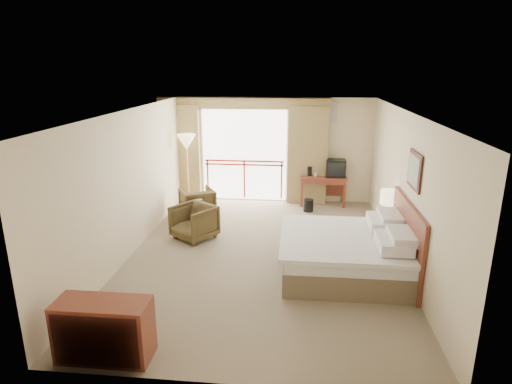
# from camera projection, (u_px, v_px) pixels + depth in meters

# --- Properties ---
(floor) EXTENTS (7.00, 7.00, 0.00)m
(floor) POSITION_uv_depth(u_px,v_px,m) (263.00, 254.00, 8.16)
(floor) COLOR #807157
(floor) RESTS_ON ground
(ceiling) EXTENTS (7.00, 7.00, 0.00)m
(ceiling) POSITION_uv_depth(u_px,v_px,m) (264.00, 111.00, 7.40)
(ceiling) COLOR white
(ceiling) RESTS_ON wall_back
(wall_back) EXTENTS (5.00, 0.00, 5.00)m
(wall_back) POSITION_uv_depth(u_px,v_px,m) (275.00, 150.00, 11.12)
(wall_back) COLOR beige
(wall_back) RESTS_ON ground
(wall_front) EXTENTS (5.00, 0.00, 5.00)m
(wall_front) POSITION_uv_depth(u_px,v_px,m) (235.00, 277.00, 4.44)
(wall_front) COLOR beige
(wall_front) RESTS_ON ground
(wall_left) EXTENTS (0.00, 7.00, 7.00)m
(wall_left) POSITION_uv_depth(u_px,v_px,m) (131.00, 183.00, 8.02)
(wall_left) COLOR beige
(wall_left) RESTS_ON ground
(wall_right) EXTENTS (0.00, 7.00, 7.00)m
(wall_right) POSITION_uv_depth(u_px,v_px,m) (405.00, 190.00, 7.54)
(wall_right) COLOR beige
(wall_right) RESTS_ON ground
(balcony_door) EXTENTS (2.40, 0.00, 2.40)m
(balcony_door) POSITION_uv_depth(u_px,v_px,m) (244.00, 155.00, 11.22)
(balcony_door) COLOR white
(balcony_door) RESTS_ON wall_back
(balcony_railing) EXTENTS (2.09, 0.03, 1.02)m
(balcony_railing) POSITION_uv_depth(u_px,v_px,m) (244.00, 170.00, 11.31)
(balcony_railing) COLOR #B3250F
(balcony_railing) RESTS_ON wall_back
(curtain_left) EXTENTS (1.00, 0.26, 2.50)m
(curtain_left) POSITION_uv_depth(u_px,v_px,m) (181.00, 153.00, 11.24)
(curtain_left) COLOR olive
(curtain_left) RESTS_ON wall_back
(curtain_right) EXTENTS (1.00, 0.26, 2.50)m
(curtain_right) POSITION_uv_depth(u_px,v_px,m) (308.00, 156.00, 10.92)
(curtain_right) COLOR olive
(curtain_right) RESTS_ON wall_back
(valance) EXTENTS (4.40, 0.22, 0.28)m
(valance) POSITION_uv_depth(u_px,v_px,m) (243.00, 103.00, 10.74)
(valance) COLOR olive
(valance) RESTS_ON wall_back
(hvac_vent) EXTENTS (0.50, 0.04, 0.50)m
(hvac_vent) POSITION_uv_depth(u_px,v_px,m) (327.00, 112.00, 10.68)
(hvac_vent) COLOR silver
(hvac_vent) RESTS_ON wall_back
(bed) EXTENTS (2.13, 2.06, 0.97)m
(bed) POSITION_uv_depth(u_px,v_px,m) (347.00, 253.00, 7.34)
(bed) COLOR brown
(bed) RESTS_ON floor
(headboard) EXTENTS (0.06, 2.10, 1.30)m
(headboard) POSITION_uv_depth(u_px,v_px,m) (406.00, 240.00, 7.17)
(headboard) COLOR maroon
(headboard) RESTS_ON wall_right
(framed_art) EXTENTS (0.04, 0.72, 0.60)m
(framed_art) POSITION_uv_depth(u_px,v_px,m) (414.00, 171.00, 6.83)
(framed_art) COLOR black
(framed_art) RESTS_ON wall_right
(nightstand) EXTENTS (0.40, 0.48, 0.56)m
(nightstand) POSITION_uv_depth(u_px,v_px,m) (386.00, 235.00, 8.37)
(nightstand) COLOR maroon
(nightstand) RESTS_ON floor
(table_lamp) EXTENTS (0.33, 0.33, 0.59)m
(table_lamp) POSITION_uv_depth(u_px,v_px,m) (389.00, 198.00, 8.20)
(table_lamp) COLOR tan
(table_lamp) RESTS_ON nightstand
(phone) EXTENTS (0.19, 0.15, 0.08)m
(phone) POSITION_uv_depth(u_px,v_px,m) (386.00, 222.00, 8.14)
(phone) COLOR black
(phone) RESTS_ON nightstand
(desk) EXTENTS (1.16, 0.56, 0.76)m
(desk) POSITION_uv_depth(u_px,v_px,m) (323.00, 182.00, 10.99)
(desk) COLOR maroon
(desk) RESTS_ON floor
(tv) EXTENTS (0.48, 0.38, 0.44)m
(tv) POSITION_uv_depth(u_px,v_px,m) (336.00, 168.00, 10.80)
(tv) COLOR black
(tv) RESTS_ON desk
(coffee_maker) EXTENTS (0.14, 0.14, 0.25)m
(coffee_maker) POSITION_uv_depth(u_px,v_px,m) (310.00, 171.00, 10.89)
(coffee_maker) COLOR black
(coffee_maker) RESTS_ON desk
(cup) EXTENTS (0.09, 0.09, 0.10)m
(cup) POSITION_uv_depth(u_px,v_px,m) (316.00, 175.00, 10.85)
(cup) COLOR white
(cup) RESTS_ON desk
(wastebasket) EXTENTS (0.25, 0.25, 0.31)m
(wastebasket) POSITION_uv_depth(u_px,v_px,m) (308.00, 205.00, 10.53)
(wastebasket) COLOR black
(wastebasket) RESTS_ON floor
(armchair_far) EXTENTS (1.01, 1.01, 0.68)m
(armchair_far) POSITION_uv_depth(u_px,v_px,m) (198.00, 216.00, 10.22)
(armchair_far) COLOR #43351C
(armchair_far) RESTS_ON floor
(armchair_near) EXTENTS (1.07, 1.08, 0.71)m
(armchair_near) POSITION_uv_depth(u_px,v_px,m) (195.00, 238.00, 8.93)
(armchair_near) COLOR #43351C
(armchair_near) RESTS_ON floor
(side_table) EXTENTS (0.48, 0.48, 0.53)m
(side_table) POSITION_uv_depth(u_px,v_px,m) (195.00, 207.00, 9.74)
(side_table) COLOR black
(side_table) RESTS_ON floor
(book) EXTENTS (0.26, 0.28, 0.02)m
(book) POSITION_uv_depth(u_px,v_px,m) (194.00, 200.00, 9.70)
(book) COLOR white
(book) RESTS_ON side_table
(floor_lamp) EXTENTS (0.47, 0.47, 1.83)m
(floor_lamp) POSITION_uv_depth(u_px,v_px,m) (186.00, 145.00, 10.59)
(floor_lamp) COLOR tan
(floor_lamp) RESTS_ON floor
(dresser) EXTENTS (1.14, 0.48, 0.76)m
(dresser) POSITION_uv_depth(u_px,v_px,m) (104.00, 330.00, 5.19)
(dresser) COLOR maroon
(dresser) RESTS_ON floor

